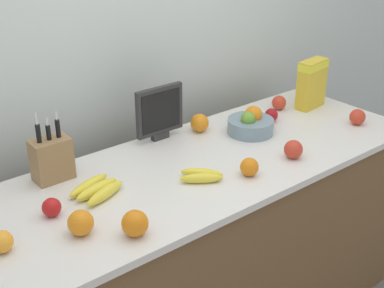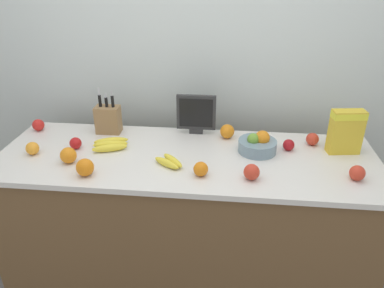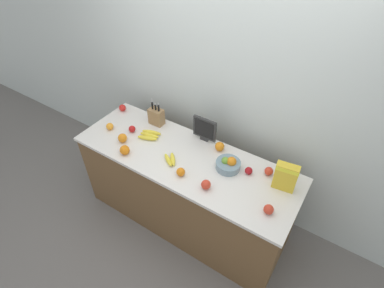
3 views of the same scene
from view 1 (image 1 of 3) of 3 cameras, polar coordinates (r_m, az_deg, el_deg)
name	(u,v)px [view 1 (image 1 of 3)]	position (r m, az deg, el deg)	size (l,w,h in m)	color
wall_back	(117,39)	(2.47, -7.99, 11.02)	(9.00, 0.06, 2.60)	silver
counter	(198,254)	(2.41, 0.61, -11.68)	(2.07, 0.72, 0.90)	brown
knife_block	(52,159)	(2.09, -14.73, -1.53)	(0.14, 0.09, 0.28)	#937047
small_monitor	(160,112)	(2.34, -3.47, 3.45)	(0.23, 0.03, 0.24)	#2D2D2D
cereal_box	(312,82)	(2.77, 12.67, 6.52)	(0.18, 0.10, 0.25)	gold
fruit_bowl	(251,124)	(2.45, 6.28, 2.14)	(0.21, 0.21, 0.12)	gray
banana_bunch_left	(97,189)	(1.98, -10.11, -4.76)	(0.21, 0.19, 0.04)	yellow
banana_bunch_right	(202,176)	(2.05, 1.03, -3.39)	(0.18, 0.17, 0.04)	yellow
apple_by_knife_block	(279,103)	(2.74, 9.26, 4.37)	(0.07, 0.07, 0.07)	red
apple_rightmost	(293,149)	(2.24, 10.75, -0.57)	(0.08, 0.08, 0.08)	red
apple_front	(271,115)	(2.59, 8.45, 3.08)	(0.06, 0.06, 0.06)	#A31419
apple_middle	(52,207)	(1.89, -14.75, -6.55)	(0.07, 0.07, 0.07)	red
apple_rear	(357,117)	(2.65, 17.23, 2.77)	(0.08, 0.08, 0.08)	red
orange_front_center	(81,223)	(1.76, -11.79, -8.23)	(0.09, 0.09, 0.09)	orange
orange_mid_left	(249,167)	(2.08, 6.13, -2.45)	(0.07, 0.07, 0.07)	orange
orange_by_cereal	(135,223)	(1.73, -6.10, -8.42)	(0.09, 0.09, 0.09)	orange
orange_mid_right	(2,242)	(1.76, -19.64, -9.80)	(0.07, 0.07, 0.07)	orange
orange_front_right	(200,123)	(2.45, 0.82, 2.27)	(0.08, 0.08, 0.08)	orange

